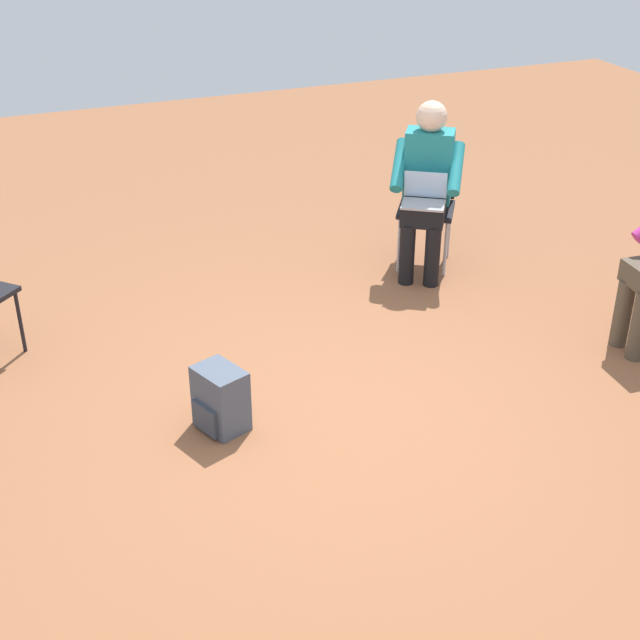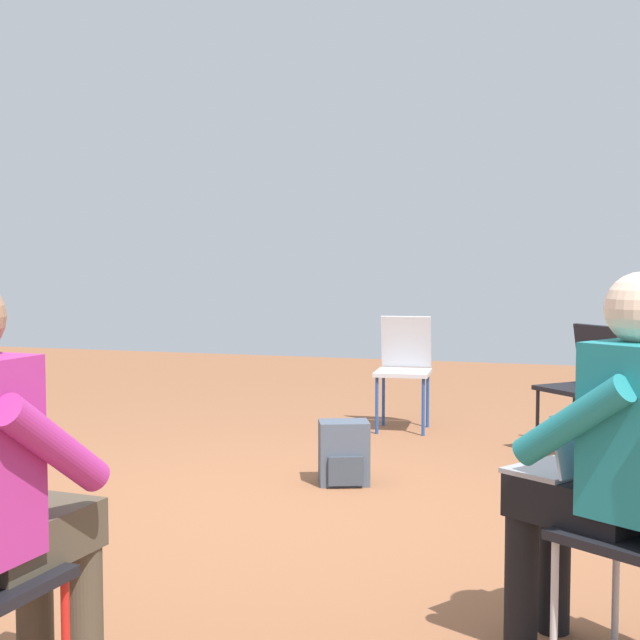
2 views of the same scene
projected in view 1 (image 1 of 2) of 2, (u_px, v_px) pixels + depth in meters
The scene contains 4 objects.
ground_plane at pixel (345, 414), 4.99m from camera, with size 14.00×14.00×0.00m, color brown.
chair_southwest at pixel (427, 198), 6.58m from camera, with size 0.57×0.58×0.85m.
person_with_laptop at pixel (427, 181), 6.34m from camera, with size 0.63×0.64×1.24m.
backpack_near_laptop_user at pixel (221, 402), 4.82m from camera, with size 0.30×0.33×0.36m.
Camera 1 is at (1.67, 3.78, 2.85)m, focal length 50.00 mm.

